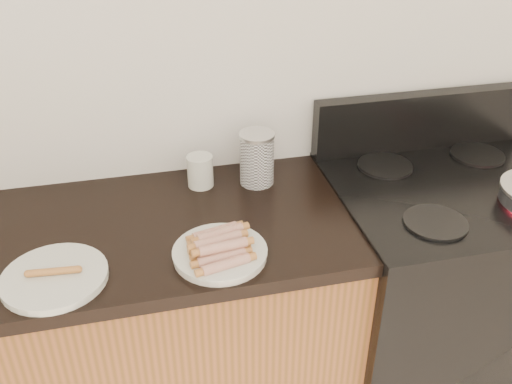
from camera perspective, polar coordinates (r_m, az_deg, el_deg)
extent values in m
cube|color=silver|center=(1.75, -6.83, 13.88)|extent=(4.00, 0.04, 2.60)
cube|color=black|center=(2.15, 17.38, -10.11)|extent=(0.76, 0.65, 0.90)
cube|color=black|center=(1.89, 19.54, 0.37)|extent=(0.76, 0.65, 0.01)
cube|color=black|center=(2.06, 16.11, 6.87)|extent=(0.76, 0.06, 0.20)
cylinder|color=black|center=(1.68, 17.50, -2.93)|extent=(0.18, 0.18, 0.01)
cylinder|color=black|center=(1.93, 12.78, 2.58)|extent=(0.18, 0.18, 0.01)
cylinder|color=black|center=(2.09, 21.27, 3.49)|extent=(0.18, 0.18, 0.01)
cylinder|color=white|center=(1.50, -3.62, -6.23)|extent=(0.28, 0.28, 0.02)
cylinder|color=silver|center=(1.51, -19.49, -8.05)|extent=(0.33, 0.33, 0.02)
cylinder|color=brown|center=(1.43, -3.14, -7.27)|extent=(0.13, 0.05, 0.03)
cylinder|color=brown|center=(1.45, -3.35, -6.57)|extent=(0.13, 0.05, 0.03)
cylinder|color=brown|center=(1.47, -3.55, -5.90)|extent=(0.13, 0.05, 0.03)
cylinder|color=brown|center=(1.50, -3.75, -5.24)|extent=(0.13, 0.05, 0.03)
cylinder|color=brown|center=(1.52, -3.93, -4.61)|extent=(0.13, 0.05, 0.03)
cylinder|color=brown|center=(1.54, -4.12, -3.99)|extent=(0.13, 0.05, 0.03)
cylinder|color=brown|center=(1.45, -3.48, -5.52)|extent=(0.13, 0.05, 0.03)
cylinder|color=brown|center=(1.47, -3.68, -4.86)|extent=(0.13, 0.05, 0.03)
cylinder|color=brown|center=(1.50, -3.87, -4.22)|extent=(0.13, 0.05, 0.03)
cylinder|color=#D77C5A|center=(1.50, -19.62, -7.49)|extent=(0.12, 0.03, 0.02)
cylinder|color=white|center=(1.78, 0.09, 3.24)|extent=(0.11, 0.11, 0.16)
cylinder|color=silver|center=(1.74, 0.09, 5.72)|extent=(0.11, 0.11, 0.01)
cylinder|color=white|center=(1.79, -5.61, 2.10)|extent=(0.09, 0.09, 0.10)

